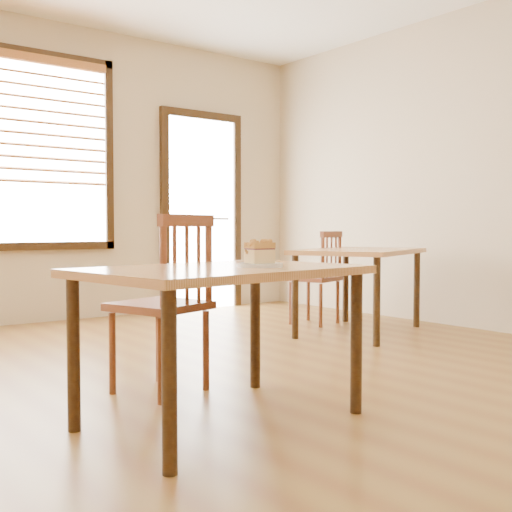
{
  "coord_description": "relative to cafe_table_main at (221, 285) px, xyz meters",
  "views": [
    {
      "loc": [
        -1.75,
        -2.35,
        0.94
      ],
      "look_at": [
        0.15,
        0.13,
        0.8
      ],
      "focal_mm": 45.0,
      "sensor_mm": 36.0,
      "label": 1
    }
  ],
  "objects": [
    {
      "name": "ground",
      "position": [
        0.01,
        -0.19,
        -0.66
      ],
      "size": [
        8.0,
        8.0,
        0.0
      ],
      "primitive_type": "plane",
      "color": "brown"
    },
    {
      "name": "room_shell",
      "position": [
        0.01,
        -0.19,
        1.17
      ],
      "size": [
        8.0,
        8.0,
        8.0
      ],
      "color": "#C2AE8E",
      "rests_on": "ground"
    },
    {
      "name": "window_right",
      "position": [
        0.31,
        3.78,
        1.15
      ],
      "size": [
        1.76,
        0.1,
        1.96
      ],
      "color": "white",
      "rests_on": "room_shell"
    },
    {
      "name": "entry_door",
      "position": [
        2.31,
        3.79,
        0.53
      ],
      "size": [
        1.08,
        0.06,
        2.29
      ],
      "color": "white",
      "rests_on": "ground"
    },
    {
      "name": "cafe_table_main",
      "position": [
        0.0,
        0.0,
        0.0
      ],
      "size": [
        1.4,
        1.02,
        0.75
      ],
      "rotation": [
        0.0,
        0.0,
        0.12
      ],
      "color": "tan",
      "rests_on": "ground"
    },
    {
      "name": "cafe_chair_main",
      "position": [
        0.05,
        0.63,
        -0.14
      ],
      "size": [
        0.58,
        0.58,
        1.02
      ],
      "rotation": [
        0.0,
        0.0,
        3.44
      ],
      "color": "brown",
      "rests_on": "ground"
    },
    {
      "name": "cafe_table_second",
      "position": [
        2.49,
        1.45,
        -0.0
      ],
      "size": [
        1.52,
        1.29,
        0.75
      ],
      "rotation": [
        0.0,
        0.0,
        0.4
      ],
      "color": "tan",
      "rests_on": "ground"
    },
    {
      "name": "cafe_chair_second",
      "position": [
        2.53,
        2.04,
        -0.2
      ],
      "size": [
        0.52,
        0.52,
        0.92
      ],
      "rotation": [
        0.0,
        0.0,
        3.44
      ],
      "color": "brown",
      "rests_on": "ground"
    },
    {
      "name": "plate",
      "position": [
        0.16,
        -0.09,
        0.1
      ],
      "size": [
        0.22,
        0.22,
        0.02
      ],
      "color": "white",
      "rests_on": "cafe_table_main"
    },
    {
      "name": "cake_slice",
      "position": [
        0.16,
        -0.09,
        0.16
      ],
      "size": [
        0.14,
        0.1,
        0.12
      ],
      "rotation": [
        0.0,
        0.0,
        -0.07
      ],
      "color": "tan",
      "rests_on": "plate"
    }
  ]
}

